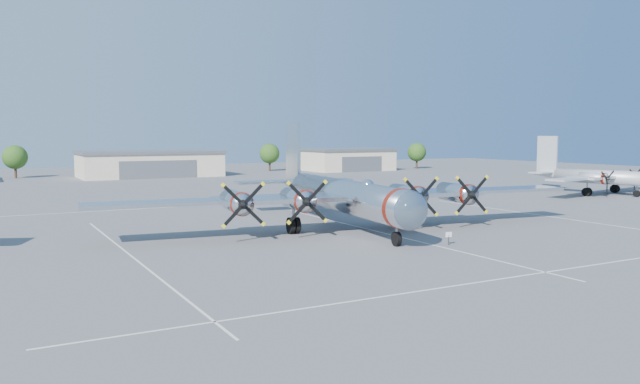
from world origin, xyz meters
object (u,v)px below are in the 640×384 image
twin_engine_east (594,194)px  tree_west (15,157)px  tree_east (270,154)px  hangar_east (347,159)px  hangar_center (150,164)px  main_bomber_b29 (341,227)px  tree_far_east (417,152)px  info_placard (449,236)px

twin_engine_east → tree_west: bearing=122.4°
tree_east → hangar_east: bearing=-18.5°
hangar_center → tree_west: (-25.00, 8.04, 1.51)m
main_bomber_b29 → hangar_center: bearing=95.7°
tree_west → tree_east: same height
tree_far_east → twin_engine_east: size_ratio=0.25×
hangar_east → info_placard: 104.48m
hangar_center → tree_east: size_ratio=4.31×
tree_east → info_placard: bearing=-106.2°
hangar_center → main_bomber_b29: 81.02m
tree_far_east → info_placard: 113.31m
tree_west → main_bomber_b29: bearing=-75.2°
hangar_east → tree_far_east: 20.15m
hangar_center → tree_east: 30.64m
tree_east → info_placard: 103.55m
tree_west → tree_east: 55.04m
tree_east → info_placard: (-28.92, -99.37, -3.49)m
info_placard → tree_far_east: bearing=62.0°
hangar_center → hangar_east: size_ratio=1.39×
hangar_east → hangar_center: bearing=-180.0°
twin_engine_east → tree_east: bearing=92.8°
tree_east → hangar_center: bearing=-168.6°
tree_far_east → twin_engine_east: 71.09m
hangar_center → twin_engine_east: bearing=-55.4°
main_bomber_b29 → info_placard: main_bomber_b29 is taller
hangar_center → tree_far_east: (68.00, -1.96, 1.51)m
info_placard → tree_west: bearing=112.7°
tree_west → tree_far_east: same height
main_bomber_b29 → info_placard: (2.63, -12.37, 0.74)m
twin_engine_east → tree_far_east: bearing=63.2°
hangar_center → hangar_east: bearing=0.0°
tree_west → twin_engine_east: tree_west is taller
tree_far_east → info_placard: size_ratio=6.36×
tree_west → main_bomber_b29: 92.13m
hangar_east → twin_engine_east: 70.23m
tree_west → main_bomber_b29: size_ratio=0.14×
tree_far_east → twin_engine_east: (-19.57, -68.21, -4.22)m
tree_far_east → twin_engine_east: tree_far_east is taller
tree_far_east → main_bomber_b29: bearing=-131.4°
hangar_east → info_placard: (-46.92, -93.34, -1.98)m
hangar_east → info_placard: size_ratio=19.72×
twin_engine_east → main_bomber_b29: bearing=-178.6°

